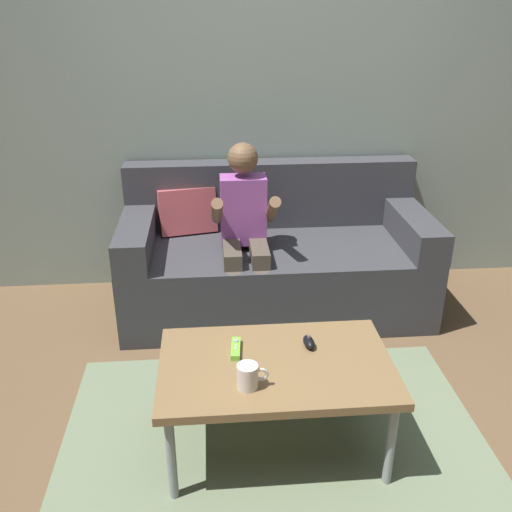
{
  "coord_description": "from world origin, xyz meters",
  "views": [
    {
      "loc": [
        -0.37,
        -1.64,
        1.72
      ],
      "look_at": [
        -0.16,
        0.8,
        0.6
      ],
      "focal_mm": 39.45,
      "sensor_mm": 36.0,
      "label": 1
    }
  ],
  "objects_px": {
    "couch": "(274,260)",
    "game_remote_lime_near_edge": "(236,349)",
    "nunchuk_black": "(309,342)",
    "coffee_table": "(276,371)",
    "person_seated_on_couch": "(245,228)",
    "coffee_mug": "(248,376)"
  },
  "relations": [
    {
      "from": "couch",
      "to": "person_seated_on_couch",
      "type": "xyz_separation_m",
      "value": [
        -0.19,
        -0.18,
        0.29
      ]
    },
    {
      "from": "person_seated_on_couch",
      "to": "nunchuk_black",
      "type": "xyz_separation_m",
      "value": [
        0.2,
        -0.93,
        -0.15
      ]
    },
    {
      "from": "person_seated_on_couch",
      "to": "game_remote_lime_near_edge",
      "type": "relative_size",
      "value": 7.24
    },
    {
      "from": "coffee_table",
      "to": "person_seated_on_couch",
      "type": "bearing_deg",
      "value": 93.05
    },
    {
      "from": "game_remote_lime_near_edge",
      "to": "nunchuk_black",
      "type": "distance_m",
      "value": 0.3
    },
    {
      "from": "couch",
      "to": "coffee_mug",
      "type": "relative_size",
      "value": 15.04
    },
    {
      "from": "nunchuk_black",
      "to": "coffee_table",
      "type": "bearing_deg",
      "value": -144.99
    },
    {
      "from": "nunchuk_black",
      "to": "person_seated_on_couch",
      "type": "bearing_deg",
      "value": 102.3
    },
    {
      "from": "couch",
      "to": "game_remote_lime_near_edge",
      "type": "xyz_separation_m",
      "value": [
        -0.29,
        -1.13,
        0.13
      ]
    },
    {
      "from": "game_remote_lime_near_edge",
      "to": "nunchuk_black",
      "type": "bearing_deg",
      "value": 1.78
    },
    {
      "from": "couch",
      "to": "game_remote_lime_near_edge",
      "type": "height_order",
      "value": "couch"
    },
    {
      "from": "nunchuk_black",
      "to": "game_remote_lime_near_edge",
      "type": "bearing_deg",
      "value": -178.22
    },
    {
      "from": "nunchuk_black",
      "to": "coffee_mug",
      "type": "xyz_separation_m",
      "value": [
        -0.27,
        -0.24,
        0.03
      ]
    },
    {
      "from": "coffee_table",
      "to": "nunchuk_black",
      "type": "height_order",
      "value": "nunchuk_black"
    },
    {
      "from": "person_seated_on_couch",
      "to": "nunchuk_black",
      "type": "relative_size",
      "value": 10.96
    },
    {
      "from": "couch",
      "to": "game_remote_lime_near_edge",
      "type": "distance_m",
      "value": 1.17
    },
    {
      "from": "couch",
      "to": "coffee_table",
      "type": "distance_m",
      "value": 1.23
    },
    {
      "from": "coffee_table",
      "to": "coffee_mug",
      "type": "height_order",
      "value": "coffee_mug"
    },
    {
      "from": "person_seated_on_couch",
      "to": "coffee_table",
      "type": "distance_m",
      "value": 1.06
    },
    {
      "from": "person_seated_on_couch",
      "to": "coffee_mug",
      "type": "distance_m",
      "value": 1.18
    },
    {
      "from": "game_remote_lime_near_edge",
      "to": "nunchuk_black",
      "type": "height_order",
      "value": "nunchuk_black"
    },
    {
      "from": "game_remote_lime_near_edge",
      "to": "nunchuk_black",
      "type": "relative_size",
      "value": 1.51
    }
  ]
}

